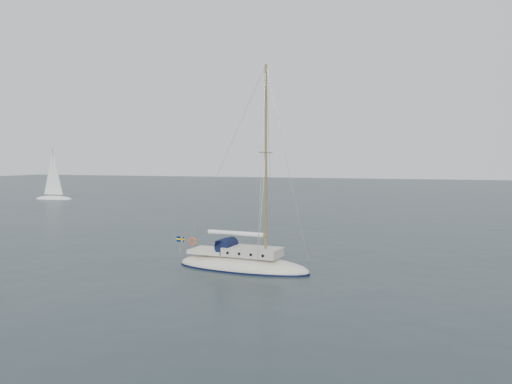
% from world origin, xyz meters
% --- Properties ---
extents(ground, '(300.00, 300.00, 0.00)m').
position_xyz_m(ground, '(0.00, 0.00, 0.00)').
color(ground, black).
rests_on(ground, ground).
extents(sailboat, '(9.08, 2.72, 12.93)m').
position_xyz_m(sailboat, '(-0.49, 1.69, 0.98)').
color(sailboat, silver).
rests_on(sailboat, ground).
extents(dinghy, '(2.63, 1.19, 0.38)m').
position_xyz_m(dinghy, '(-2.18, 1.76, 0.17)').
color(dinghy, '#54545A').
rests_on(dinghy, ground).
extents(distant_yacht_a, '(6.75, 3.60, 8.95)m').
position_xyz_m(distant_yacht_a, '(-48.95, 41.61, 3.82)').
color(distant_yacht_a, white).
rests_on(distant_yacht_a, ground).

